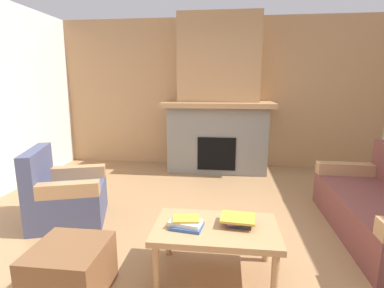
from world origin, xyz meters
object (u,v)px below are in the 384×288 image
at_px(fireplace, 218,105).
at_px(coffee_table, 216,233).
at_px(ottoman, 70,271).
at_px(armchair, 65,196).

height_order(fireplace, coffee_table, fireplace).
relative_size(fireplace, coffee_table, 2.70).
bearing_deg(fireplace, ottoman, -105.88).
bearing_deg(fireplace, armchair, -126.49).
bearing_deg(coffee_table, armchair, 155.98).
height_order(fireplace, armchair, fireplace).
bearing_deg(armchair, fireplace, 53.51).
xyz_separation_m(fireplace, coffee_table, (0.09, -3.03, -0.79)).
xyz_separation_m(fireplace, armchair, (-1.66, -2.25, -0.87)).
bearing_deg(fireplace, coffee_table, -88.31).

